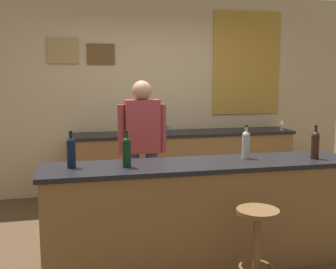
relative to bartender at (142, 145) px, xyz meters
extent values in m
plane|color=#4C3823|center=(0.38, -0.51, -0.94)|extent=(10.00, 10.00, 0.00)
cube|color=tan|center=(0.38, 1.52, 0.46)|extent=(6.00, 0.06, 2.80)
cube|color=#997F4C|center=(-0.82, 1.48, 1.06)|extent=(0.41, 0.02, 0.34)
cube|color=brown|center=(-0.32, 1.48, 1.02)|extent=(0.37, 0.02, 0.28)
cube|color=#A87F33|center=(1.82, 1.48, 0.91)|extent=(1.05, 0.02, 1.50)
cube|color=brown|center=(0.38, -0.91, -0.50)|extent=(2.71, 0.57, 0.88)
cube|color=black|center=(0.38, -0.91, -0.04)|extent=(2.77, 0.60, 0.04)
cube|color=brown|center=(0.78, 1.14, -0.51)|extent=(3.00, 0.53, 0.86)
cube|color=black|center=(0.78, 1.14, -0.06)|extent=(3.06, 0.56, 0.04)
cylinder|color=#384766|center=(0.10, 0.00, -0.51)|extent=(0.13, 0.13, 0.86)
cylinder|color=#384766|center=(-0.10, 0.00, -0.51)|extent=(0.13, 0.13, 0.86)
cube|color=maroon|center=(0.00, 0.00, 0.20)|extent=(0.36, 0.20, 0.56)
sphere|color=#A87A5B|center=(0.00, 0.00, 0.58)|extent=(0.21, 0.21, 0.21)
cylinder|color=maroon|center=(0.22, 0.00, 0.17)|extent=(0.08, 0.08, 0.52)
cylinder|color=maroon|center=(-0.22, 0.00, 0.17)|extent=(0.08, 0.08, 0.52)
cylinder|color=brown|center=(0.62, -1.52, -0.61)|extent=(0.06, 0.06, 0.65)
torus|color=brown|center=(0.62, -1.52, -0.72)|extent=(0.26, 0.26, 0.02)
cylinder|color=brown|center=(0.62, -1.52, -0.27)|extent=(0.32, 0.32, 0.03)
cylinder|color=black|center=(-0.73, -0.86, 0.08)|extent=(0.07, 0.07, 0.20)
sphere|color=black|center=(-0.73, -0.86, 0.20)|extent=(0.07, 0.07, 0.07)
cylinder|color=black|center=(-0.73, -0.86, 0.23)|extent=(0.03, 0.03, 0.09)
cylinder|color=black|center=(-0.73, -0.86, 0.28)|extent=(0.03, 0.03, 0.02)
cylinder|color=black|center=(-0.28, -0.94, 0.08)|extent=(0.07, 0.07, 0.20)
sphere|color=black|center=(-0.28, -0.94, 0.20)|extent=(0.07, 0.07, 0.07)
cylinder|color=black|center=(-0.28, -0.94, 0.23)|extent=(0.03, 0.03, 0.09)
cylinder|color=black|center=(-0.28, -0.94, 0.28)|extent=(0.03, 0.03, 0.02)
cylinder|color=#999E99|center=(0.82, -0.82, 0.08)|extent=(0.07, 0.07, 0.20)
sphere|color=#999E99|center=(0.82, -0.82, 0.20)|extent=(0.07, 0.07, 0.07)
cylinder|color=#999E99|center=(0.82, -0.82, 0.23)|extent=(0.03, 0.03, 0.09)
cylinder|color=black|center=(0.82, -0.82, 0.28)|extent=(0.03, 0.03, 0.02)
cylinder|color=black|center=(1.43, -0.98, 0.08)|extent=(0.07, 0.07, 0.20)
sphere|color=black|center=(1.43, -0.98, 0.20)|extent=(0.07, 0.07, 0.07)
cylinder|color=black|center=(1.43, -0.98, 0.23)|extent=(0.03, 0.03, 0.09)
cylinder|color=black|center=(1.43, -0.98, 0.28)|extent=(0.03, 0.03, 0.02)
cylinder|color=silver|center=(0.12, 1.12, -0.03)|extent=(0.06, 0.06, 0.00)
cylinder|color=silver|center=(0.12, 1.12, 0.01)|extent=(0.01, 0.01, 0.07)
cone|color=silver|center=(0.12, 1.12, 0.08)|extent=(0.07, 0.07, 0.08)
cylinder|color=silver|center=(0.30, 1.22, -0.03)|extent=(0.06, 0.06, 0.00)
cylinder|color=silver|center=(0.30, 1.22, 0.01)|extent=(0.01, 0.01, 0.07)
cone|color=silver|center=(0.30, 1.22, 0.08)|extent=(0.07, 0.07, 0.08)
cylinder|color=silver|center=(2.19, 1.04, -0.03)|extent=(0.06, 0.06, 0.00)
cylinder|color=silver|center=(2.19, 1.04, 0.01)|extent=(0.01, 0.01, 0.07)
cone|color=silver|center=(2.19, 1.04, 0.08)|extent=(0.07, 0.07, 0.08)
cylinder|color=#336699|center=(0.50, 1.18, 0.01)|extent=(0.08, 0.08, 0.09)
torus|color=#336699|center=(0.56, 1.18, 0.02)|extent=(0.06, 0.01, 0.06)
camera|label=1|loc=(-0.69, -4.23, 0.73)|focal=43.62mm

